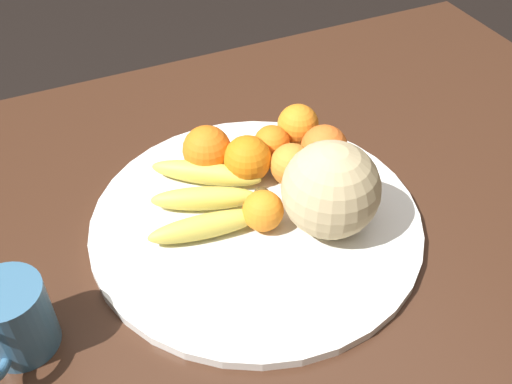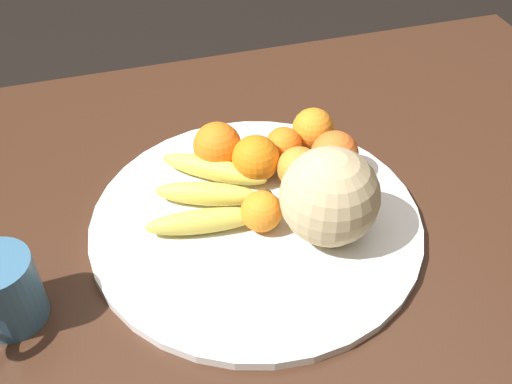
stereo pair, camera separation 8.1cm
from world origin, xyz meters
name	(u,v)px [view 1 (the left image)]	position (x,y,z in m)	size (l,w,h in m)	color
kitchen_table	(268,248)	(0.00, 0.00, 0.66)	(1.34, 0.88, 0.77)	#3D2316
fruit_bowl	(256,221)	(0.04, 0.04, 0.78)	(0.47, 0.47, 0.01)	white
melon	(331,190)	(-0.04, 0.10, 0.85)	(0.13, 0.13, 0.13)	tan
banana_bunch	(207,198)	(0.09, -0.01, 0.80)	(0.20, 0.19, 0.03)	#473819
orange_front_left	(292,165)	(-0.04, -0.01, 0.81)	(0.07, 0.07, 0.07)	orange
orange_front_right	(324,148)	(-0.10, -0.02, 0.82)	(0.07, 0.07, 0.07)	orange
orange_mid_center	(248,159)	(0.02, -0.04, 0.82)	(0.07, 0.07, 0.07)	orange
orange_back_left	(272,143)	(-0.04, -0.07, 0.81)	(0.06, 0.06, 0.06)	orange
orange_back_right	(207,150)	(0.06, -0.09, 0.82)	(0.07, 0.07, 0.07)	orange
orange_top_small	(263,211)	(0.04, 0.06, 0.81)	(0.06, 0.06, 0.06)	orange
orange_side_extra	(298,125)	(-0.09, -0.09, 0.82)	(0.07, 0.07, 0.07)	orange
ceramic_mug	(13,320)	(0.37, 0.11, 0.82)	(0.09, 0.12, 0.10)	#386689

